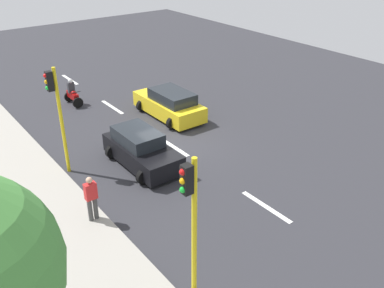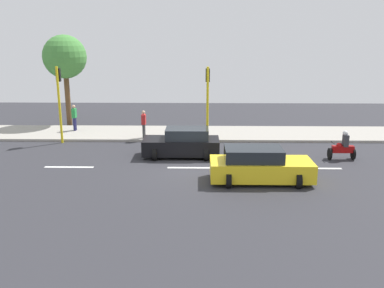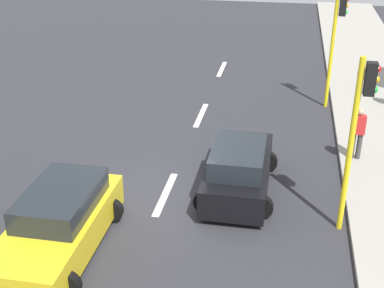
{
  "view_description": "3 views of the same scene",
  "coord_description": "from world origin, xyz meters",
  "views": [
    {
      "loc": [
        9.92,
        14.57,
        9.25
      ],
      "look_at": [
        0.46,
        2.1,
        1.13
      ],
      "focal_mm": 39.86,
      "sensor_mm": 36.0,
      "label": 1
    },
    {
      "loc": [
        -19.21,
        -0.33,
        6.22
      ],
      "look_at": [
        -0.15,
        0.01,
        1.24
      ],
      "focal_mm": 38.99,
      "sensor_mm": 36.0,
      "label": 2
    },
    {
      "loc": [
        3.13,
        -12.56,
        7.74
      ],
      "look_at": [
        0.54,
        1.24,
        1.05
      ],
      "focal_mm": 49.35,
      "sensor_mm": 36.0,
      "label": 3
    }
  ],
  "objects": [
    {
      "name": "pedestrian_by_tree",
      "position": [
        5.43,
        3.03,
        1.06
      ],
      "size": [
        0.4,
        0.24,
        1.69
      ],
      "color": "#3F3F3F",
      "rests_on": "sidewalk"
    },
    {
      "name": "motorcycle",
      "position": [
        1.56,
        -7.71,
        0.64
      ],
      "size": [
        0.6,
        1.3,
        1.53
      ],
      "color": "black",
      "rests_on": "ground"
    },
    {
      "name": "street_tree_north",
      "position": [
        9.82,
        8.95,
        4.74
      ],
      "size": [
        2.98,
        2.98,
        6.29
      ],
      "color": "brown",
      "rests_on": "ground"
    },
    {
      "name": "lane_stripe_north",
      "position": [
        0.0,
        -6.0,
        0.01
      ],
      "size": [
        0.2,
        2.4,
        0.01
      ],
      "primitive_type": "cube",
      "color": "white",
      "rests_on": "ground"
    },
    {
      "name": "lane_stripe_south",
      "position": [
        0.0,
        6.0,
        0.01
      ],
      "size": [
        0.2,
        2.4,
        0.01
      ],
      "primitive_type": "cube",
      "color": "white",
      "rests_on": "ground"
    },
    {
      "name": "lane_stripe_mid",
      "position": [
        0.0,
        0.0,
        0.01
      ],
      "size": [
        0.2,
        2.4,
        0.01
      ],
      "primitive_type": "cube",
      "color": "white",
      "rests_on": "ground"
    },
    {
      "name": "traffic_light_midblock",
      "position": [
        4.85,
        7.85,
        2.93
      ],
      "size": [
        0.49,
        0.24,
        4.5
      ],
      "color": "yellow",
      "rests_on": "ground"
    },
    {
      "name": "sidewalk",
      "position": [
        7.0,
        0.0,
        0.07
      ],
      "size": [
        4.0,
        60.0,
        0.15
      ],
      "primitive_type": "cube",
      "color": "#9E998E",
      "rests_on": "ground"
    },
    {
      "name": "pedestrian_near_signal",
      "position": [
        7.45,
        7.85,
        1.06
      ],
      "size": [
        0.4,
        0.24,
        1.69
      ],
      "color": "#1E1E4C",
      "rests_on": "sidewalk"
    },
    {
      "name": "ground_plane",
      "position": [
        0.0,
        0.0,
        -0.05
      ],
      "size": [
        40.0,
        60.0,
        0.1
      ],
      "primitive_type": "cube",
      "color": "#2D2D33"
    },
    {
      "name": "traffic_light_corner",
      "position": [
        4.85,
        -0.81,
        2.93
      ],
      "size": [
        0.49,
        0.24,
        4.5
      ],
      "color": "yellow",
      "rests_on": "ground"
    },
    {
      "name": "car_black",
      "position": [
        2.0,
        0.55,
        0.71
      ],
      "size": [
        2.12,
        3.99,
        1.52
      ],
      "color": "black",
      "rests_on": "ground"
    },
    {
      "name": "car_yellow_cab",
      "position": [
        -1.86,
        -2.95,
        0.71
      ],
      "size": [
        2.22,
        4.43,
        1.52
      ],
      "color": "yellow",
      "rests_on": "ground"
    }
  ]
}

